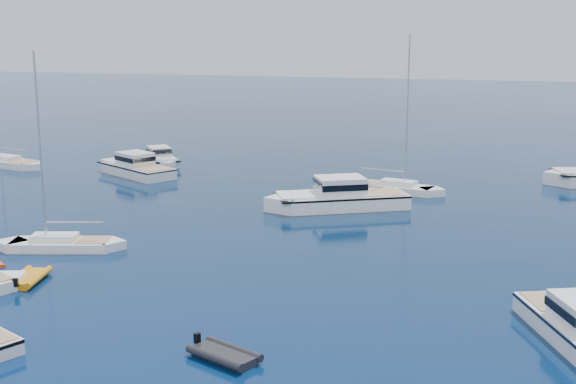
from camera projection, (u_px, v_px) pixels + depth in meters
The scene contains 10 objects.
ground at pixel (224, 370), 30.51m from camera, with size 400.00×400.00×0.00m, color navy.
motor_cruiser_centre at pixel (337, 208), 58.67m from camera, with size 3.69×12.07×3.17m, color white, non-canonical shape.
motor_cruiser_far_l at pixel (135, 175), 72.54m from camera, with size 3.30×10.78×2.83m, color silver, non-canonical shape.
motor_cruiser_horizon at pixel (160, 164), 78.34m from camera, with size 2.73×8.92×2.34m, color silver, non-canonical shape.
sailboat_mid_l at pixel (61, 249), 47.59m from camera, with size 2.27×8.74×12.84m, color white, non-canonical shape.
sailboat_centre at pixel (394, 192), 64.86m from camera, with size 2.44×9.40×13.82m, color white, non-canonical shape.
sailboat_far_l at pixel (8, 166), 77.20m from camera, with size 2.73×10.50×15.44m, color white, non-canonical shape.
tender_yellow at pixel (29, 282), 41.33m from camera, with size 1.82×3.25×0.95m, color orange, non-canonical shape.
tender_grey_near at pixel (224, 360), 31.50m from camera, with size 1.82×3.25×0.95m, color black, non-canonical shape.
tender_grey_far at pixel (148, 165), 77.83m from camera, with size 2.11×3.89×0.95m, color black, non-canonical shape.
Camera 1 is at (11.06, -26.23, 13.39)m, focal length 47.01 mm.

